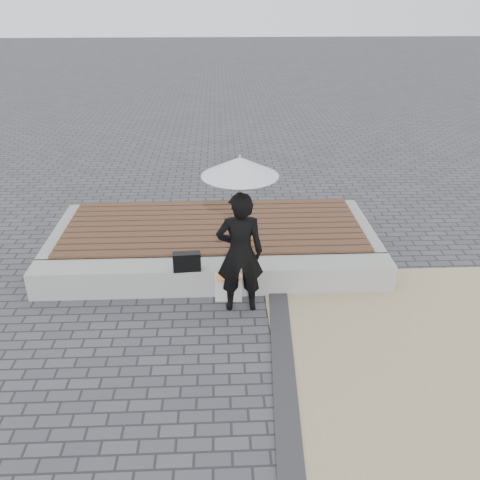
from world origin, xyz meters
The scene contains 10 objects.
ground centered at (0.00, 0.00, 0.00)m, with size 80.00×80.00×0.00m, color #48474C.
edging_band centered at (0.75, -0.50, 0.02)m, with size 0.25×5.20×0.04m, color #303033.
seating_ledge centered at (0.00, 1.60, 0.20)m, with size 5.00×0.45×0.40m, color #999A95.
timber_platform centered at (0.00, 2.80, 0.20)m, with size 5.00×2.00×0.40m, color #A7A7A2.
timber_decking centered at (0.00, 2.80, 0.42)m, with size 4.60×2.00×0.04m, color brown, non-canonical shape.
woman centered at (0.35, 1.11, 0.82)m, with size 0.60×0.39×1.64m, color black.
parasol centered at (0.35, 1.11, 1.95)m, with size 0.91×0.91×1.16m.
handbag centered at (-0.35, 1.44, 0.53)m, with size 0.37×0.13×0.26m, color black.
canvas_tote centered at (0.20, 1.32, 0.19)m, with size 0.36×0.15×0.38m, color silver.
magazine centered at (0.20, 1.27, 0.38)m, with size 0.31×0.23×0.01m, color #FE4C30.
Camera 1 is at (0.10, -4.53, 3.83)m, focal length 38.23 mm.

